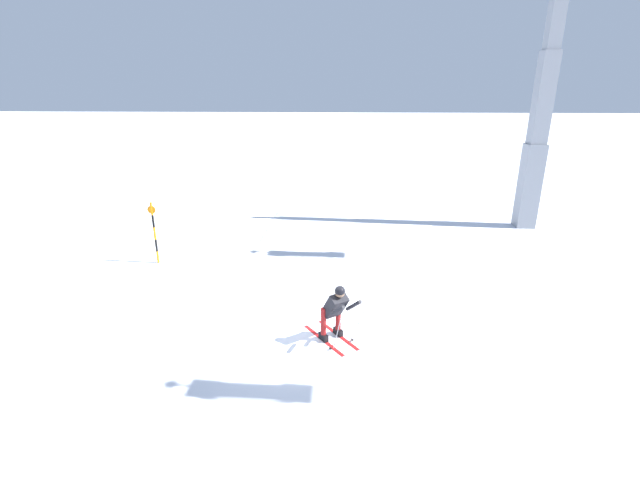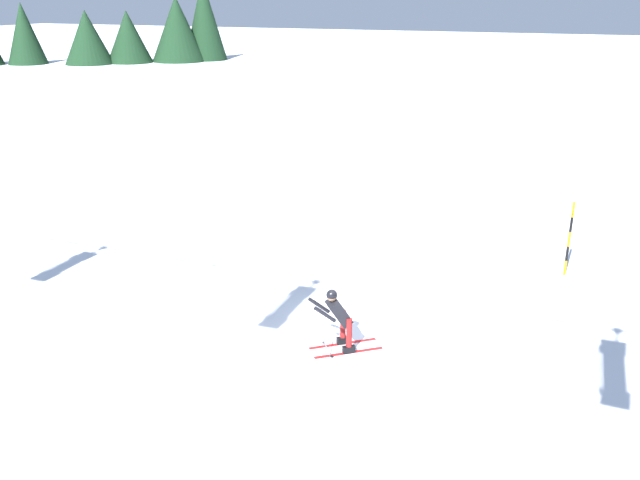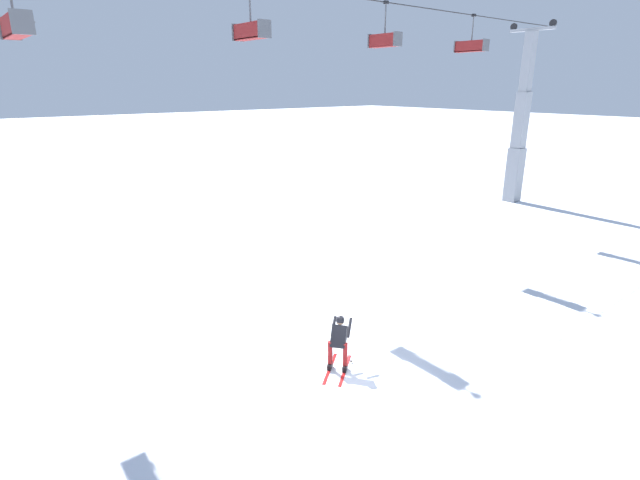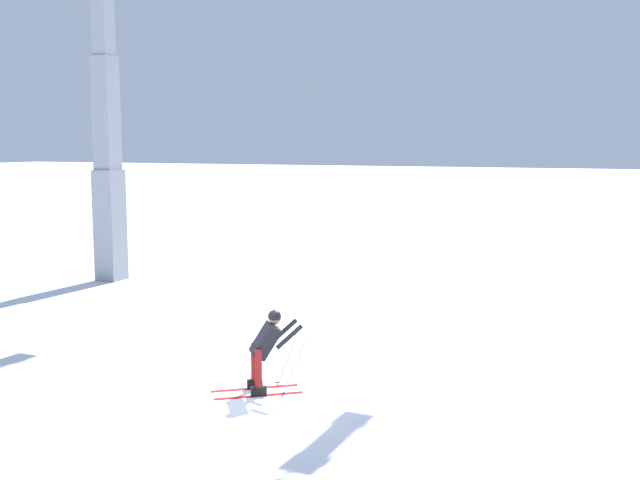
% 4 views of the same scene
% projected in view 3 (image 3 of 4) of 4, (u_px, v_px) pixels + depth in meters
% --- Properties ---
extents(ground_plane, '(260.00, 260.00, 0.00)m').
position_uv_depth(ground_plane, '(354.00, 381.00, 13.13)').
color(ground_plane, white).
extents(skier_carving_main, '(1.68, 1.50, 1.65)m').
position_uv_depth(skier_carving_main, '(339.00, 339.00, 13.56)').
color(skier_carving_main, red).
rests_on(skier_carving_main, ground_plane).
extents(lift_tower_far, '(0.89, 2.99, 11.43)m').
position_uv_depth(lift_tower_far, '(520.00, 131.00, 32.05)').
color(lift_tower_far, gray).
rests_on(lift_tower_far, ground_plane).
extents(chairlift_seat_nearest, '(0.61, 2.25, 2.38)m').
position_uv_depth(chairlift_seat_nearest, '(13.00, 25.00, 13.69)').
color(chairlift_seat_nearest, black).
extents(chairlift_seat_second, '(0.61, 1.94, 2.04)m').
position_uv_depth(chairlift_seat_second, '(249.00, 31.00, 18.25)').
color(chairlift_seat_second, black).
extents(chairlift_seat_middle, '(0.61, 1.71, 1.99)m').
position_uv_depth(chairlift_seat_middle, '(384.00, 40.00, 22.60)').
color(chairlift_seat_middle, black).
extents(chairlift_seat_fourth, '(0.61, 1.92, 1.94)m').
position_uv_depth(chairlift_seat_fourth, '(470.00, 46.00, 26.71)').
color(chairlift_seat_fourth, black).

